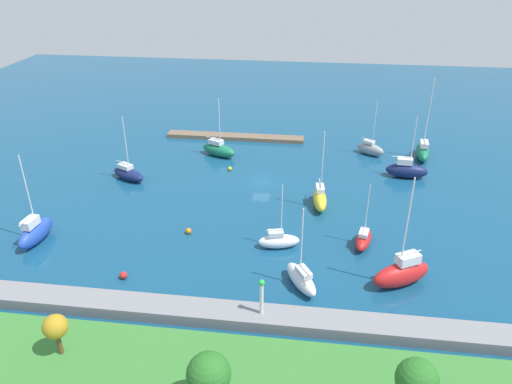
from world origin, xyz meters
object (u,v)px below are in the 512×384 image
Objects in this scene: sailboat_yellow_mid_basin at (320,198)px; sailboat_green_off_beacon at (423,151)px; park_tree_east at (55,327)px; park_tree_mideast at (417,380)px; sailboat_green_inner_mooring at (219,149)px; sailboat_white_far_north at (301,279)px; sailboat_navy_center_basin at (128,173)px; park_tree_west at (209,374)px; mooring_buoy_red at (123,275)px; sailboat_navy_west_end at (407,170)px; pier_dock at (235,137)px; sailboat_red_lone_south at (402,273)px; mooring_buoy_orange at (189,231)px; sailboat_blue_outer_mooring at (35,232)px; sailboat_gray_lone_north at (370,149)px; sailboat_white_east_end at (279,241)px; mooring_buoy_yellow at (230,169)px; sailboat_red_along_channel at (363,239)px; harbor_beacon at (262,294)px.

sailboat_green_off_beacon reaches higher than sailboat_yellow_mid_basin.
park_tree_mideast is at bearing 174.80° from park_tree_east.
sailboat_green_inner_mooring is 0.91× the size of sailboat_yellow_mid_basin.
sailboat_white_far_north reaches higher than park_tree_mideast.
park_tree_east is 34.95m from sailboat_navy_center_basin.
park_tree_west is 6.18× the size of mooring_buoy_red.
sailboat_green_inner_mooring is 22.42m from sailboat_yellow_mid_basin.
pier_dock is at bearing 159.91° from sailboat_navy_west_end.
sailboat_red_lone_south is (-29.47, -14.04, -2.21)m from park_tree_east.
sailboat_yellow_mid_basin is 15.09× the size of mooring_buoy_orange.
sailboat_navy_west_end is 12.01× the size of mooring_buoy_red.
sailboat_blue_outer_mooring is at bearing -23.04° from mooring_buoy_red.
sailboat_navy_west_end is 16.54m from sailboat_yellow_mid_basin.
sailboat_blue_outer_mooring is at bearing -32.60° from sailboat_red_lone_south.
mooring_buoy_orange is at bearing -71.80° from park_tree_west.
sailboat_gray_lone_north is 11.56× the size of mooring_buoy_red.
mooring_buoy_yellow is (9.27, -19.96, -0.61)m from sailboat_white_east_end.
sailboat_blue_outer_mooring is 18.04m from sailboat_navy_center_basin.
sailboat_gray_lone_north is at bearing 54.25° from sailboat_white_east_end.
park_tree_east is at bearing -3.44° from sailboat_red_lone_south.
sailboat_yellow_mid_basin is 1.16× the size of sailboat_gray_lone_north.
sailboat_red_along_channel is 20.72m from sailboat_navy_west_end.
sailboat_navy_center_basin is at bearing -10.47° from sailboat_blue_outer_mooring.
pier_dock is at bearing -90.58° from mooring_buoy_orange.
mooring_buoy_yellow is at bearing -130.22° from sailboat_yellow_mid_basin.
sailboat_white_far_north is at bearing -110.60° from park_tree_west.
sailboat_navy_west_end is at bearing -97.79° from park_tree_mideast.
mooring_buoy_yellow is (-1.43, 13.38, -0.03)m from pier_dock.
park_tree_mideast is 17.48m from sailboat_white_far_north.
park_tree_east is 36.29m from sailboat_yellow_mid_basin.
mooring_buoy_red is (18.47, 1.00, -0.65)m from sailboat_white_far_north.
harbor_beacon is 15.49m from sailboat_red_lone_south.
harbor_beacon is 29.55m from sailboat_blue_outer_mooring.
pier_dock is 2.65× the size of sailboat_gray_lone_north.
sailboat_green_inner_mooring reaches higher than harbor_beacon.
sailboat_green_off_beacon reaches higher than park_tree_east.
sailboat_green_inner_mooring is (-4.42, -44.54, -2.54)m from park_tree_east.
sailboat_navy_center_basin reaches higher than park_tree_mideast.
mooring_buoy_red is at bearing -108.61° from sailboat_blue_outer_mooring.
pier_dock is at bearing -151.71° from sailboat_yellow_mid_basin.
sailboat_green_inner_mooring reaches higher than sailboat_gray_lone_north.
sailboat_red_along_channel is 20.69m from mooring_buoy_orange.
mooring_buoy_yellow is (8.79, -32.55, -3.05)m from harbor_beacon.
sailboat_green_inner_mooring is at bearing -25.63° from sailboat_blue_outer_mooring.
sailboat_gray_lone_north is (-8.02, -18.78, -0.17)m from sailboat_yellow_mid_basin.
sailboat_navy_center_basin is at bearing -50.02° from harbor_beacon.
pier_dock is 3.11× the size of sailboat_red_along_channel.
sailboat_white_far_north is at bearing -40.22° from sailboat_green_inner_mooring.
sailboat_gray_lone_north is 31.66m from sailboat_white_east_end.
sailboat_gray_lone_north is at bearing -127.30° from mooring_buoy_red.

